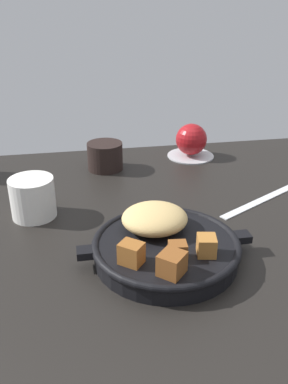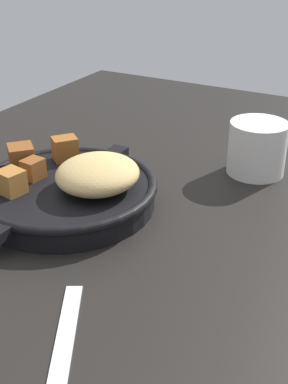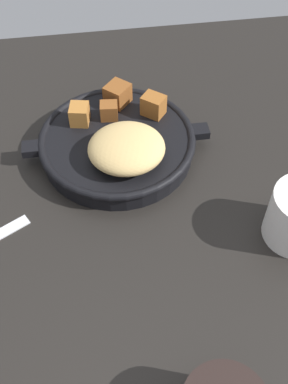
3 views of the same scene
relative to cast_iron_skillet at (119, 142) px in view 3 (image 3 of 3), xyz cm
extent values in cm
cube|color=black|center=(-1.57, 9.03, -3.68)|extent=(114.78, 84.94, 2.40)
cylinder|color=black|center=(0.17, -0.45, -0.96)|extent=(22.13, 22.13, 3.04)
torus|color=black|center=(0.17, -0.45, 0.32)|extent=(22.88, 22.88, 1.20)
cube|color=black|center=(12.45, -0.45, 0.11)|extent=(2.64, 2.40, 1.20)
cube|color=black|center=(-12.10, -0.45, 0.11)|extent=(2.64, 2.40, 1.20)
ellipsoid|color=tan|center=(-0.77, 3.75, 2.50)|extent=(10.59, 9.97, 3.88)
cube|color=brown|center=(-0.87, -8.22, 2.13)|extent=(4.62, 4.64, 3.14)
cube|color=#A86B2D|center=(5.16, -4.63, 2.01)|extent=(3.19, 3.36, 2.90)
cube|color=brown|center=(0.79, -4.94, 1.84)|extent=(2.76, 2.44, 2.56)
cube|color=#935623|center=(-5.86, -4.85, 2.16)|extent=(4.10, 4.01, 3.19)
camera|label=1|loc=(-12.72, -52.50, 34.75)|focal=38.62mm
camera|label=2|loc=(45.43, 35.26, 29.20)|focal=47.97mm
camera|label=3|loc=(3.45, 48.40, 47.82)|focal=43.77mm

